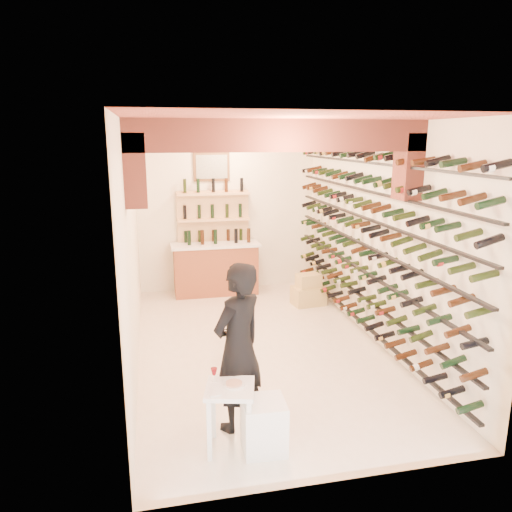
{
  "coord_description": "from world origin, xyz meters",
  "views": [
    {
      "loc": [
        -1.48,
        -6.56,
        3.0
      ],
      "look_at": [
        0.0,
        0.3,
        1.3
      ],
      "focal_mm": 34.41,
      "sensor_mm": 36.0,
      "label": 1
    }
  ],
  "objects_px": {
    "chrome_barstool": "(239,324)",
    "crate_lower": "(308,296)",
    "wine_rack": "(362,239)",
    "person": "(238,347)",
    "back_counter": "(216,267)",
    "tasting_table": "(230,398)",
    "white_stool": "(264,425)"
  },
  "relations": [
    {
      "from": "chrome_barstool",
      "to": "crate_lower",
      "type": "relative_size",
      "value": 1.37
    },
    {
      "from": "wine_rack",
      "to": "person",
      "type": "bearing_deg",
      "value": -138.63
    },
    {
      "from": "back_counter",
      "to": "chrome_barstool",
      "type": "distance_m",
      "value": 2.83
    },
    {
      "from": "tasting_table",
      "to": "white_stool",
      "type": "xyz_separation_m",
      "value": [
        0.32,
        -0.08,
        -0.29
      ]
    },
    {
      "from": "tasting_table",
      "to": "white_stool",
      "type": "distance_m",
      "value": 0.44
    },
    {
      "from": "wine_rack",
      "to": "chrome_barstool",
      "type": "xyz_separation_m",
      "value": [
        -1.89,
        -0.18,
        -1.1
      ]
    },
    {
      "from": "tasting_table",
      "to": "person",
      "type": "height_order",
      "value": "person"
    },
    {
      "from": "white_stool",
      "to": "crate_lower",
      "type": "height_order",
      "value": "white_stool"
    },
    {
      "from": "wine_rack",
      "to": "back_counter",
      "type": "relative_size",
      "value": 3.35
    },
    {
      "from": "wine_rack",
      "to": "back_counter",
      "type": "distance_m",
      "value": 3.38
    },
    {
      "from": "person",
      "to": "crate_lower",
      "type": "bearing_deg",
      "value": -155.78
    },
    {
      "from": "crate_lower",
      "to": "back_counter",
      "type": "bearing_deg",
      "value": 146.96
    },
    {
      "from": "tasting_table",
      "to": "person",
      "type": "bearing_deg",
      "value": 81.52
    },
    {
      "from": "wine_rack",
      "to": "chrome_barstool",
      "type": "height_order",
      "value": "wine_rack"
    },
    {
      "from": "wine_rack",
      "to": "back_counter",
      "type": "bearing_deg",
      "value": 124.66
    },
    {
      "from": "person",
      "to": "wine_rack",
      "type": "bearing_deg",
      "value": -175.89
    },
    {
      "from": "tasting_table",
      "to": "crate_lower",
      "type": "xyz_separation_m",
      "value": [
        2.09,
        3.95,
        -0.38
      ]
    },
    {
      "from": "wine_rack",
      "to": "person",
      "type": "distance_m",
      "value": 3.0
    },
    {
      "from": "tasting_table",
      "to": "person",
      "type": "relative_size",
      "value": 0.45
    },
    {
      "from": "wine_rack",
      "to": "tasting_table",
      "type": "relative_size",
      "value": 7.0
    },
    {
      "from": "chrome_barstool",
      "to": "crate_lower",
      "type": "distance_m",
      "value": 2.45
    },
    {
      "from": "back_counter",
      "to": "tasting_table",
      "type": "relative_size",
      "value": 2.09
    },
    {
      "from": "back_counter",
      "to": "tasting_table",
      "type": "distance_m",
      "value": 5.0
    },
    {
      "from": "tasting_table",
      "to": "crate_lower",
      "type": "height_order",
      "value": "tasting_table"
    },
    {
      "from": "back_counter",
      "to": "person",
      "type": "xyz_separation_m",
      "value": [
        -0.37,
        -4.59,
        0.37
      ]
    },
    {
      "from": "back_counter",
      "to": "crate_lower",
      "type": "distance_m",
      "value": 1.91
    },
    {
      "from": "back_counter",
      "to": "white_stool",
      "type": "relative_size",
      "value": 3.29
    },
    {
      "from": "white_stool",
      "to": "person",
      "type": "height_order",
      "value": "person"
    },
    {
      "from": "tasting_table",
      "to": "back_counter",
      "type": "bearing_deg",
      "value": 97.34
    },
    {
      "from": "tasting_table",
      "to": "chrome_barstool",
      "type": "xyz_separation_m",
      "value": [
        0.47,
        2.14,
        -0.1
      ]
    },
    {
      "from": "back_counter",
      "to": "chrome_barstool",
      "type": "bearing_deg",
      "value": -91.11
    },
    {
      "from": "chrome_barstool",
      "to": "wine_rack",
      "type": "bearing_deg",
      "value": 5.57
    }
  ]
}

